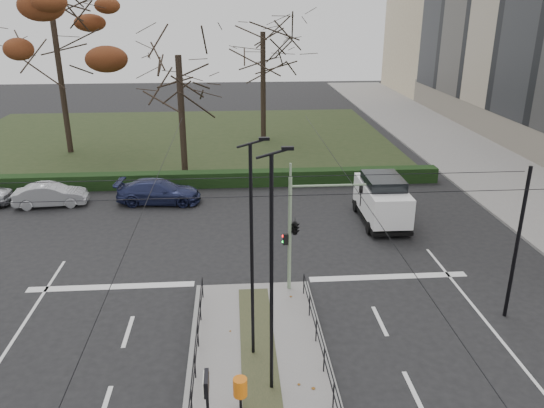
{
  "coord_description": "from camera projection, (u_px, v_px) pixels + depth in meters",
  "views": [
    {
      "loc": [
        -0.67,
        -14.9,
        11.19
      ],
      "look_at": [
        1.03,
        7.7,
        2.71
      ],
      "focal_mm": 35.0,
      "sensor_mm": 36.0,
      "label": 1
    }
  ],
  "objects": [
    {
      "name": "parked_car_third",
      "position": [
        159.0,
        191.0,
        31.91
      ],
      "size": [
        5.12,
        2.4,
        1.45
      ],
      "primitive_type": "imported",
      "rotation": [
        0.0,
        0.0,
        1.5
      ],
      "color": "#21274F",
      "rests_on": "ground"
    },
    {
      "name": "park",
      "position": [
        173.0,
        139.0,
        47.34
      ],
      "size": [
        38.0,
        26.0,
        0.1
      ],
      "primitive_type": "cube",
      "color": "#243118",
      "rests_on": "ground"
    },
    {
      "name": "bare_tree_center",
      "position": [
        263.0,
        40.0,
        44.05
      ],
      "size": [
        7.49,
        7.49,
        12.11
      ],
      "color": "black",
      "rests_on": "park"
    },
    {
      "name": "sidewalk_east",
      "position": [
        483.0,
        164.0,
        39.67
      ],
      "size": [
        8.0,
        90.0,
        0.14
      ],
      "primitive_type": "cube",
      "color": "slate",
      "rests_on": "ground"
    },
    {
      "name": "bare_tree_near",
      "position": [
        179.0,
        64.0,
        35.29
      ],
      "size": [
        5.42,
        5.42,
        10.71
      ],
      "color": "black",
      "rests_on": "park"
    },
    {
      "name": "streetlamp_median_near",
      "position": [
        272.0,
        276.0,
        15.02
      ],
      "size": [
        0.64,
        0.13,
        7.64
      ],
      "color": "black",
      "rests_on": "median_island"
    },
    {
      "name": "streetlamp_median_far",
      "position": [
        252.0,
        251.0,
        16.7
      ],
      "size": [
        0.62,
        0.13,
        7.47
      ],
      "color": "black",
      "rests_on": "median_island"
    },
    {
      "name": "white_van",
      "position": [
        382.0,
        198.0,
        28.87
      ],
      "size": [
        2.33,
        5.05,
        2.63
      ],
      "color": "white",
      "rests_on": "ground"
    },
    {
      "name": "hedge",
      "position": [
        153.0,
        180.0,
        34.67
      ],
      "size": [
        38.0,
        1.0,
        1.0
      ],
      "primitive_type": "cube",
      "color": "black",
      "rests_on": "ground"
    },
    {
      "name": "litter_bin",
      "position": [
        240.0,
        388.0,
        15.24
      ],
      "size": [
        0.41,
        0.41,
        1.06
      ],
      "color": "black",
      "rests_on": "median_island"
    },
    {
      "name": "ground",
      "position": [
        259.0,
        359.0,
        17.89
      ],
      "size": [
        140.0,
        140.0,
        0.0
      ],
      "primitive_type": "plane",
      "color": "black",
      "rests_on": "ground"
    },
    {
      "name": "median_railing",
      "position": [
        263.0,
        388.0,
        15.12
      ],
      "size": [
        4.14,
        13.24,
        0.92
      ],
      "color": "black",
      "rests_on": "median_island"
    },
    {
      "name": "parked_car_second",
      "position": [
        51.0,
        195.0,
        31.45
      ],
      "size": [
        4.28,
        1.86,
        1.37
      ],
      "primitive_type": "imported",
      "rotation": [
        0.0,
        0.0,
        1.67
      ],
      "color": "#A4A6AC",
      "rests_on": "ground"
    },
    {
      "name": "catenary",
      "position": [
        255.0,
        247.0,
        18.2
      ],
      "size": [
        20.0,
        34.0,
        6.0
      ],
      "color": "black",
      "rests_on": "ground"
    },
    {
      "name": "info_panel",
      "position": [
        207.0,
        392.0,
        13.44
      ],
      "size": [
        0.13,
        0.62,
        2.37
      ],
      "color": "black",
      "rests_on": "median_island"
    },
    {
      "name": "rust_tree",
      "position": [
        52.0,
        15.0,
        39.32
      ],
      "size": [
        9.85,
        9.85,
        13.83
      ],
      "color": "black",
      "rests_on": "park"
    },
    {
      "name": "traffic_light",
      "position": [
        297.0,
        225.0,
        21.18
      ],
      "size": [
        3.3,
        1.87,
        4.86
      ],
      "color": "gray",
      "rests_on": "median_island"
    }
  ]
}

